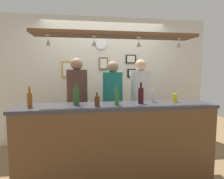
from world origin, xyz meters
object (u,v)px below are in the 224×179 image
at_px(bottle_beer_amber_tall, 30,99).
at_px(picture_frame_lower_pair, 134,73).
at_px(person_left_brown_shirt, 77,99).
at_px(bottle_champagne_green, 76,96).
at_px(bottle_wine_dark_red, 141,95).
at_px(bottle_beer_green_import, 117,97).
at_px(person_middle_teal_shirt, 113,100).
at_px(picture_frame_upper_small, 131,59).
at_px(bottle_beer_brown_stubby, 97,101).
at_px(person_right_white_patterned_shirt, 140,98).
at_px(wall_clock, 101,44).
at_px(bottle_soda_clear, 153,96).
at_px(picture_frame_caricature, 68,70).
at_px(drink_can, 175,98).
at_px(picture_frame_crest, 103,64).

bearing_deg(bottle_beer_amber_tall, picture_frame_lower_pair, 39.33).
relative_size(person_left_brown_shirt, bottle_champagne_green, 5.71).
xyz_separation_m(bottle_wine_dark_red, bottle_beer_green_import, (-0.35, -0.07, -0.01)).
relative_size(person_middle_teal_shirt, picture_frame_upper_small, 7.57).
bearing_deg(bottle_beer_brown_stubby, bottle_champagne_green, 156.51).
relative_size(person_right_white_patterned_shirt, wall_clock, 7.71).
xyz_separation_m(person_middle_teal_shirt, bottle_soda_clear, (0.52, -0.53, 0.13)).
bearing_deg(wall_clock, bottle_beer_green_import, -87.33).
bearing_deg(bottle_soda_clear, person_left_brown_shirt, 154.66).
distance_m(person_right_white_patterned_shirt, picture_frame_caricature, 1.57).
xyz_separation_m(bottle_beer_amber_tall, picture_frame_lower_pair, (1.75, 1.44, 0.31)).
bearing_deg(bottle_soda_clear, drink_can, -5.87).
bearing_deg(bottle_beer_green_import, bottle_champagne_green, 170.36).
bearing_deg(person_right_white_patterned_shirt, bottle_beer_green_import, -127.84).
bearing_deg(bottle_beer_amber_tall, bottle_wine_dark_red, 1.74).
distance_m(bottle_beer_amber_tall, picture_frame_crest, 1.88).
relative_size(bottle_beer_green_import, bottle_champagne_green, 0.87).
bearing_deg(wall_clock, bottle_wine_dark_red, -73.04).
height_order(picture_frame_lower_pair, wall_clock, wall_clock).
height_order(bottle_soda_clear, picture_frame_crest, picture_frame_crest).
height_order(bottle_champagne_green, picture_frame_lower_pair, picture_frame_lower_pair).
bearing_deg(picture_frame_crest, picture_frame_upper_small, 0.00).
height_order(picture_frame_caricature, wall_clock, wall_clock).
bearing_deg(picture_frame_crest, bottle_beer_green_import, -89.17).
xyz_separation_m(bottle_soda_clear, picture_frame_crest, (-0.59, 1.30, 0.52)).
xyz_separation_m(person_left_brown_shirt, drink_can, (1.44, -0.56, 0.07)).
xyz_separation_m(person_middle_teal_shirt, person_right_white_patterned_shirt, (0.48, 0.00, 0.02)).
relative_size(person_right_white_patterned_shirt, bottle_beer_amber_tall, 6.52).
relative_size(bottle_beer_brown_stubby, picture_frame_caricature, 0.53).
bearing_deg(bottle_beer_amber_tall, person_middle_teal_shirt, 29.77).
bearing_deg(bottle_soda_clear, picture_frame_upper_small, 90.31).
bearing_deg(bottle_wine_dark_red, bottle_champagne_green, 178.54).
height_order(person_left_brown_shirt, picture_frame_lower_pair, person_left_brown_shirt).
xyz_separation_m(person_right_white_patterned_shirt, picture_frame_crest, (-0.56, 0.77, 0.63)).
bearing_deg(bottle_beer_amber_tall, drink_can, 3.00).
bearing_deg(bottle_beer_brown_stubby, picture_frame_crest, 80.63).
height_order(bottle_wine_dark_red, picture_frame_lower_pair, picture_frame_lower_pair).
height_order(person_right_white_patterned_shirt, bottle_soda_clear, person_right_white_patterned_shirt).
bearing_deg(wall_clock, bottle_beer_brown_stubby, -97.65).
bearing_deg(bottle_wine_dark_red, drink_can, 6.39).
xyz_separation_m(bottle_wine_dark_red, picture_frame_crest, (-0.38, 1.39, 0.49)).
height_order(picture_frame_caricature, picture_frame_upper_small, picture_frame_upper_small).
xyz_separation_m(bottle_beer_green_import, picture_frame_caricature, (-0.74, 1.46, 0.38)).
xyz_separation_m(bottle_beer_amber_tall, picture_frame_caricature, (0.38, 1.44, 0.38)).
bearing_deg(bottle_beer_brown_stubby, wall_clock, 82.35).
bearing_deg(bottle_champagne_green, person_middle_teal_shirt, 45.44).
relative_size(bottle_beer_amber_tall, picture_frame_upper_small, 1.18).
distance_m(person_left_brown_shirt, bottle_soda_clear, 1.24).
xyz_separation_m(drink_can, picture_frame_upper_small, (-0.33, 1.33, 0.64)).
relative_size(person_middle_teal_shirt, picture_frame_lower_pair, 5.55).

